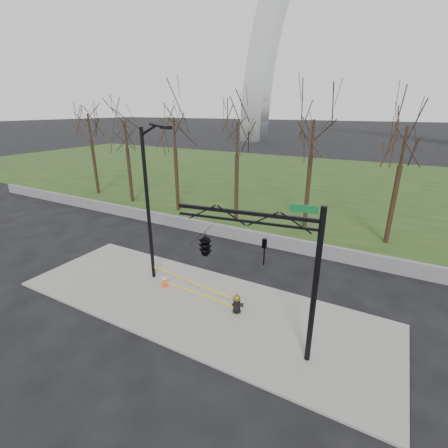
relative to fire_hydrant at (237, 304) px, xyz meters
The scene contains 10 objects.
ground 2.19m from the fire_hydrant, behind, with size 500.00×500.00×0.00m, color black.
sidewalk 2.18m from the fire_hydrant, behind, with size 18.00×6.00×0.10m, color slate.
grass_strip 29.79m from the fire_hydrant, 94.06° to the left, with size 120.00×40.00×0.06m, color #1E3714.
guardrail 7.99m from the fire_hydrant, 105.29° to the left, with size 60.00×0.30×0.90m, color #59595B.
tree_row 15.20m from the fire_hydrant, 127.01° to the left, with size 32.56×4.00×9.03m.
fire_hydrant is the anchor object (origin of this frame).
traffic_cone 4.32m from the fire_hydrant, behind, with size 0.40×0.40×0.61m.
street_light 6.71m from the fire_hydrant, behind, with size 2.33×0.84×8.21m.
traffic_signal_mast 4.06m from the fire_hydrant, 78.75° to the right, with size 5.06×2.53×6.00m.
caution_tape 2.49m from the fire_hydrant, behind, with size 5.44×0.68×0.47m.
Camera 1 is at (7.45, -10.63, 8.82)m, focal length 25.37 mm.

